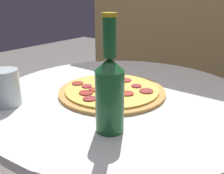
% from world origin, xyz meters
% --- Properties ---
extents(table, '(0.83, 0.83, 0.72)m').
position_xyz_m(table, '(0.00, 0.00, 0.56)').
color(table, silver).
rests_on(table, ground_plane).
extents(fence_panel, '(1.39, 0.04, 1.68)m').
position_xyz_m(fence_panel, '(0.00, 0.69, 0.84)').
color(fence_panel, tan).
rests_on(fence_panel, ground_plane).
extents(pizza, '(0.34, 0.34, 0.02)m').
position_xyz_m(pizza, '(-0.03, -0.02, 0.73)').
color(pizza, '#C68E47').
rests_on(pizza, table).
extents(beer_bottle, '(0.07, 0.07, 0.26)m').
position_xyz_m(beer_bottle, '(0.11, -0.21, 0.82)').
color(beer_bottle, '#195628').
rests_on(beer_bottle, table).
extents(drinking_glass, '(0.08, 0.08, 0.10)m').
position_xyz_m(drinking_glass, '(-0.21, -0.27, 0.78)').
color(drinking_glass, silver).
rests_on(drinking_glass, table).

